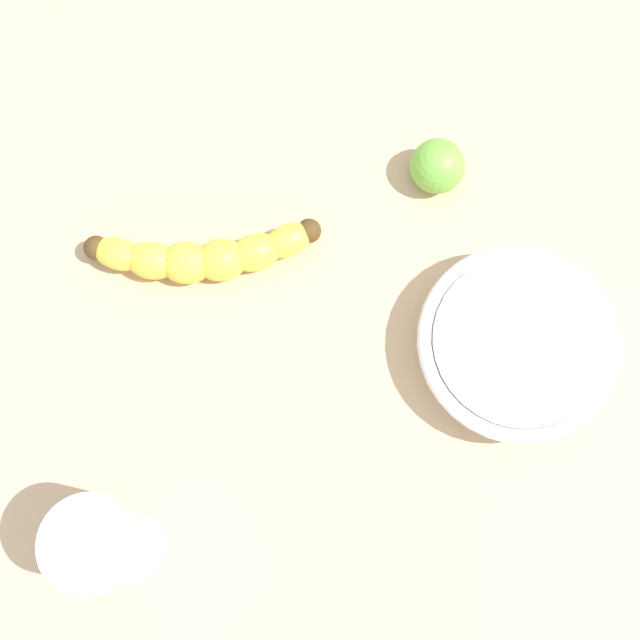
{
  "coord_description": "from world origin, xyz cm",
  "views": [
    {
      "loc": [
        -12.11,
        -3.35,
        75.05
      ],
      "look_at": [
        5.81,
        -0.3,
        5.0
      ],
      "focal_mm": 49.91,
      "sensor_mm": 36.0,
      "label": 1
    }
  ],
  "objects": [
    {
      "name": "wooden_tabletop",
      "position": [
        0.0,
        0.0,
        1.5
      ],
      "size": [
        120.0,
        120.0,
        3.0
      ],
      "primitive_type": "cube",
      "color": "#D4AD83",
      "rests_on": "ground"
    },
    {
      "name": "banana",
      "position": [
        9.73,
        10.21,
        4.79
      ],
      "size": [
        7.86,
        19.35,
        3.57
      ],
      "rotation": [
        0.0,
        0.0,
        4.97
      ],
      "color": "yellow",
      "rests_on": "wooden_tabletop"
    },
    {
      "name": "ceramic_bowl",
      "position": [
        6.27,
        -16.23,
        5.5
      ],
      "size": [
        16.26,
        16.26,
        4.17
      ],
      "color": "white",
      "rests_on": "wooden_tabletop"
    },
    {
      "name": "smoothie_glass",
      "position": [
        -14.37,
        12.37,
        7.72
      ],
      "size": [
        7.03,
        7.03,
        9.77
      ],
      "color": "silver",
      "rests_on": "wooden_tabletop"
    },
    {
      "name": "lime_fruit",
      "position": [
        20.71,
        -7.89,
        5.36
      ],
      "size": [
        4.72,
        4.72,
        4.72
      ],
      "primitive_type": "sphere",
      "color": "#75C142",
      "rests_on": "wooden_tabletop"
    }
  ]
}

